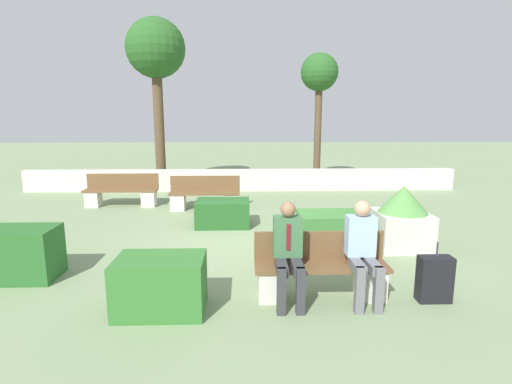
% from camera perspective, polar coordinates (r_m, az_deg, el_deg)
% --- Properties ---
extents(ground_plane, '(60.00, 60.00, 0.00)m').
position_cam_1_polar(ground_plane, '(7.98, -2.35, -7.05)').
color(ground_plane, gray).
extents(perimeter_wall, '(14.16, 0.30, 0.70)m').
position_cam_1_polar(perimeter_wall, '(13.26, -2.12, 1.73)').
color(perimeter_wall, beige).
rests_on(perimeter_wall, ground_plane).
extents(bench_front, '(1.81, 0.49, 0.87)m').
position_cam_1_polar(bench_front, '(5.62, 9.23, -11.40)').
color(bench_front, brown).
rests_on(bench_front, ground_plane).
extents(bench_left_side, '(1.86, 0.49, 0.87)m').
position_cam_1_polar(bench_left_side, '(10.65, -7.33, -0.69)').
color(bench_left_side, brown).
rests_on(bench_left_side, ground_plane).
extents(bench_right_side, '(1.97, 0.49, 0.87)m').
position_cam_1_polar(bench_right_side, '(11.57, -18.66, -0.23)').
color(bench_right_side, brown).
rests_on(bench_right_side, ground_plane).
extents(person_seated_man, '(0.38, 0.63, 1.35)m').
position_cam_1_polar(person_seated_man, '(5.28, 4.67, -8.03)').
color(person_seated_man, '#333338').
rests_on(person_seated_man, ground_plane).
extents(person_seated_woman, '(0.38, 0.63, 1.35)m').
position_cam_1_polar(person_seated_woman, '(5.47, 15.02, -7.63)').
color(person_seated_woman, slate).
rests_on(person_seated_woman, ground_plane).
extents(hedge_block_near_left, '(1.19, 0.82, 0.58)m').
position_cam_1_polar(hedge_block_near_left, '(9.05, -4.76, -3.01)').
color(hedge_block_near_left, '#235623').
rests_on(hedge_block_near_left, ground_plane).
extents(hedge_block_near_right, '(1.61, 0.68, 0.79)m').
position_cam_1_polar(hedge_block_near_right, '(7.21, -32.50, -7.46)').
color(hedge_block_near_right, '#286028').
rests_on(hedge_block_near_right, ground_plane).
extents(hedge_block_mid_left, '(1.11, 0.74, 0.70)m').
position_cam_1_polar(hedge_block_mid_left, '(5.31, -13.48, -12.74)').
color(hedge_block_mid_left, '#33702D').
rests_on(hedge_block_mid_left, ground_plane).
extents(hedge_block_mid_right, '(1.13, 0.83, 0.66)m').
position_cam_1_polar(hedge_block_mid_right, '(7.65, 10.35, -5.42)').
color(hedge_block_mid_right, '#3D7A38').
rests_on(hedge_block_mid_right, ground_plane).
extents(planter_corner_left, '(0.94, 0.94, 1.18)m').
position_cam_1_polar(planter_corner_left, '(7.93, 20.14, -3.46)').
color(planter_corner_left, beige).
rests_on(planter_corner_left, ground_plane).
extents(suitcase, '(0.44, 0.22, 0.82)m').
position_cam_1_polar(suitcase, '(5.93, 24.15, -11.27)').
color(suitcase, black).
rests_on(suitcase, ground_plane).
extents(tree_leftmost, '(1.99, 1.99, 5.68)m').
position_cam_1_polar(tree_leftmost, '(14.58, -14.12, 18.73)').
color(tree_leftmost, brown).
rests_on(tree_leftmost, ground_plane).
extents(tree_center_left, '(1.35, 1.35, 4.67)m').
position_cam_1_polar(tree_center_left, '(15.10, 9.02, 15.83)').
color(tree_center_left, brown).
rests_on(tree_center_left, ground_plane).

